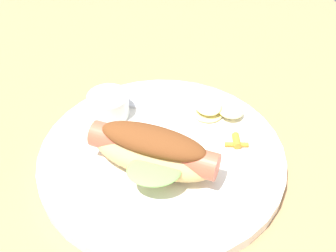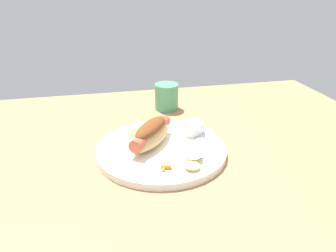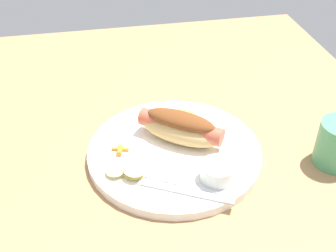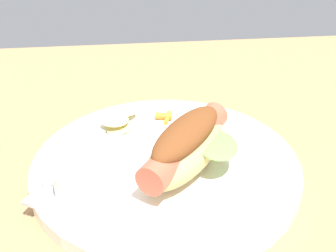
{
  "view_description": "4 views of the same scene",
  "coord_description": "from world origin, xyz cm",
  "px_view_note": "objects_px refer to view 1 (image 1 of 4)",
  "views": [
    {
      "loc": [
        39.98,
        -7.85,
        40.01
      ],
      "look_at": [
        3.22,
        1.86,
        5.45
      ],
      "focal_mm": 46.67,
      "sensor_mm": 36.0,
      "label": 1
    },
    {
      "loc": [
        15.68,
        63.91,
        36.88
      ],
      "look_at": [
        1.74,
        -0.4,
        6.06
      ],
      "focal_mm": 33.62,
      "sensor_mm": 36.0,
      "label": 2
    },
    {
      "loc": [
        -52.53,
        13.17,
        49.35
      ],
      "look_at": [
        4.95,
        1.83,
        5.66
      ],
      "focal_mm": 45.89,
      "sensor_mm": 36.0,
      "label": 3
    },
    {
      "loc": [
        -0.6,
        -38.38,
        29.38
      ],
      "look_at": [
        4.0,
        1.55,
        5.74
      ],
      "focal_mm": 45.48,
      "sensor_mm": 36.0,
      "label": 4
    }
  ],
  "objects_px": {
    "sauce_ramekin": "(108,105)",
    "fork": "(149,98)",
    "hot_dog": "(153,151)",
    "chips_pile": "(215,111)",
    "knife": "(154,108)",
    "plate": "(162,157)",
    "carrot_garnish": "(236,142)"
  },
  "relations": [
    {
      "from": "hot_dog",
      "to": "sauce_ramekin",
      "type": "xyz_separation_m",
      "value": [
        -0.11,
        -0.04,
        -0.01
      ]
    },
    {
      "from": "fork",
      "to": "knife",
      "type": "bearing_deg",
      "value": 125.13
    },
    {
      "from": "hot_dog",
      "to": "fork",
      "type": "bearing_deg",
      "value": -64.08
    },
    {
      "from": "sauce_ramekin",
      "to": "knife",
      "type": "relative_size",
      "value": 0.36
    },
    {
      "from": "plate",
      "to": "knife",
      "type": "distance_m",
      "value": 0.09
    },
    {
      "from": "hot_dog",
      "to": "sauce_ramekin",
      "type": "distance_m",
      "value": 0.12
    },
    {
      "from": "plate",
      "to": "hot_dog",
      "type": "xyz_separation_m",
      "value": [
        0.02,
        -0.02,
        0.04
      ]
    },
    {
      "from": "sauce_ramekin",
      "to": "chips_pile",
      "type": "xyz_separation_m",
      "value": [
        0.04,
        0.14,
        -0.01
      ]
    },
    {
      "from": "sauce_ramekin",
      "to": "chips_pile",
      "type": "height_order",
      "value": "sauce_ramekin"
    },
    {
      "from": "sauce_ramekin",
      "to": "fork",
      "type": "xyz_separation_m",
      "value": [
        -0.02,
        0.06,
        -0.01
      ]
    },
    {
      "from": "sauce_ramekin",
      "to": "knife",
      "type": "height_order",
      "value": "sauce_ramekin"
    },
    {
      "from": "knife",
      "to": "carrot_garnish",
      "type": "height_order",
      "value": "carrot_garnish"
    },
    {
      "from": "chips_pile",
      "to": "plate",
      "type": "bearing_deg",
      "value": -59.41
    },
    {
      "from": "plate",
      "to": "knife",
      "type": "bearing_deg",
      "value": 172.85
    },
    {
      "from": "hot_dog",
      "to": "carrot_garnish",
      "type": "distance_m",
      "value": 0.11
    },
    {
      "from": "chips_pile",
      "to": "carrot_garnish",
      "type": "xyz_separation_m",
      "value": [
        0.06,
        0.01,
        -0.0
      ]
    },
    {
      "from": "carrot_garnish",
      "to": "chips_pile",
      "type": "bearing_deg",
      "value": -172.91
    },
    {
      "from": "sauce_ramekin",
      "to": "chips_pile",
      "type": "bearing_deg",
      "value": 74.32
    },
    {
      "from": "sauce_ramekin",
      "to": "fork",
      "type": "height_order",
      "value": "sauce_ramekin"
    },
    {
      "from": "chips_pile",
      "to": "carrot_garnish",
      "type": "height_order",
      "value": "chips_pile"
    },
    {
      "from": "plate",
      "to": "chips_pile",
      "type": "height_order",
      "value": "chips_pile"
    },
    {
      "from": "sauce_ramekin",
      "to": "fork",
      "type": "distance_m",
      "value": 0.06
    },
    {
      "from": "hot_dog",
      "to": "knife",
      "type": "bearing_deg",
      "value": -67.57
    },
    {
      "from": "hot_dog",
      "to": "knife",
      "type": "height_order",
      "value": "hot_dog"
    },
    {
      "from": "plate",
      "to": "fork",
      "type": "distance_m",
      "value": 0.11
    },
    {
      "from": "plate",
      "to": "sauce_ramekin",
      "type": "bearing_deg",
      "value": -150.59
    },
    {
      "from": "sauce_ramekin",
      "to": "chips_pile",
      "type": "distance_m",
      "value": 0.14
    },
    {
      "from": "hot_dog",
      "to": "fork",
      "type": "xyz_separation_m",
      "value": [
        -0.13,
        0.02,
        -0.03
      ]
    },
    {
      "from": "sauce_ramekin",
      "to": "hot_dog",
      "type": "bearing_deg",
      "value": 17.55
    },
    {
      "from": "knife",
      "to": "hot_dog",
      "type": "bearing_deg",
      "value": 106.17
    },
    {
      "from": "chips_pile",
      "to": "carrot_garnish",
      "type": "relative_size",
      "value": 2.58
    },
    {
      "from": "hot_dog",
      "to": "carrot_garnish",
      "type": "relative_size",
      "value": 5.13
    }
  ]
}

